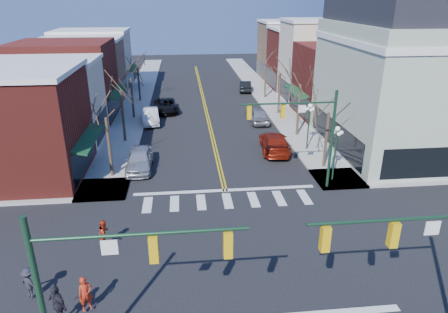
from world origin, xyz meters
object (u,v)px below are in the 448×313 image
object	(u,v)px
lamppost_midblock	(309,119)
car_right_far	(245,86)
pedestrian_red_b	(105,233)
victorian_corner	(409,76)
lamppost_corner	(336,144)
pedestrian_red_a	(85,294)
car_right_mid	(258,115)
pedestrian_dark_b	(30,283)
car_right_near	(274,142)
car_left_far	(166,106)
car_left_mid	(150,116)
car_left_near	(140,159)
pedestrian_dark_a	(57,305)

from	to	relation	value
lamppost_midblock	car_right_far	bearing A→B (deg)	94.27
lamppost_midblock	pedestrian_red_b	bearing A→B (deg)	-138.79
victorian_corner	lamppost_corner	world-z (taller)	victorian_corner
pedestrian_red_a	car_right_mid	bearing A→B (deg)	36.32
pedestrian_red_a	pedestrian_dark_b	world-z (taller)	pedestrian_red_a
lamppost_midblock	pedestrian_dark_b	bearing A→B (deg)	-136.44
car_right_near	pedestrian_red_a	size ratio (longest dim) A/B	3.48
lamppost_corner	pedestrian_dark_b	world-z (taller)	lamppost_corner
lamppost_midblock	pedestrian_red_a	distance (m)	24.13
pedestrian_dark_b	car_right_mid	bearing A→B (deg)	-88.72
car_right_mid	lamppost_corner	bearing A→B (deg)	98.76
pedestrian_dark_b	victorian_corner	bearing A→B (deg)	-116.07
car_left_far	pedestrian_dark_b	size ratio (longest dim) A/B	3.52
lamppost_corner	lamppost_midblock	distance (m)	6.50
car_left_mid	lamppost_corner	bearing A→B (deg)	-54.93
car_left_mid	car_right_far	size ratio (longest dim) A/B	1.07
car_left_near	pedestrian_red_a	bearing A→B (deg)	-92.94
lamppost_midblock	car_left_far	bearing A→B (deg)	132.04
car_right_mid	pedestrian_dark_a	bearing A→B (deg)	62.42
car_left_mid	pedestrian_dark_b	distance (m)	27.44
car_right_mid	car_right_far	distance (m)	15.50
lamppost_midblock	car_right_mid	world-z (taller)	lamppost_midblock
lamppost_midblock	car_left_mid	size ratio (longest dim) A/B	0.87
car_left_near	car_right_mid	distance (m)	16.59
car_left_mid	car_left_far	size ratio (longest dim) A/B	0.91
car_left_far	car_right_far	xyz separation A→B (m)	(11.17, 10.04, 0.00)
pedestrian_dark_a	victorian_corner	bearing A→B (deg)	77.14
car_left_mid	car_right_far	world-z (taller)	car_left_mid
lamppost_corner	car_left_far	xyz separation A→B (m)	(-13.00, 20.92, -2.20)
car_right_near	car_right_mid	xyz separation A→B (m)	(0.11, 8.90, -0.01)
pedestrian_dark_a	pedestrian_dark_b	size ratio (longest dim) A/B	1.22
victorian_corner	lamppost_midblock	world-z (taller)	victorian_corner
pedestrian_red_b	car_right_mid	bearing A→B (deg)	-15.20
pedestrian_dark_b	pedestrian_red_b	bearing A→B (deg)	-94.33
car_left_far	lamppost_midblock	bearing A→B (deg)	-55.28
lamppost_corner	pedestrian_red_a	bearing A→B (deg)	-142.52
victorian_corner	pedestrian_red_b	world-z (taller)	victorian_corner
victorian_corner	pedestrian_red_a	xyz separation A→B (m)	(-23.80, -17.88, -5.67)
lamppost_midblock	victorian_corner	bearing A→B (deg)	-3.45
car_left_near	pedestrian_red_b	distance (m)	10.88
lamppost_midblock	pedestrian_dark_b	xyz separation A→B (m)	(-18.20, -17.30, -2.04)
car_left_near	lamppost_corner	bearing A→B (deg)	-14.15
car_left_near	car_right_mid	world-z (taller)	car_left_near
lamppost_midblock	pedestrian_red_a	xyz separation A→B (m)	(-15.50, -18.38, -1.98)
car_right_far	pedestrian_red_a	world-z (taller)	pedestrian_red_a
car_left_mid	pedestrian_dark_a	size ratio (longest dim) A/B	2.63
victorian_corner	lamppost_corner	xyz separation A→B (m)	(-8.30, -6.00, -3.70)
lamppost_midblock	pedestrian_dark_a	distance (m)	25.26
lamppost_corner	car_left_mid	bearing A→B (deg)	131.69
car_right_mid	car_right_near	bearing A→B (deg)	87.59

